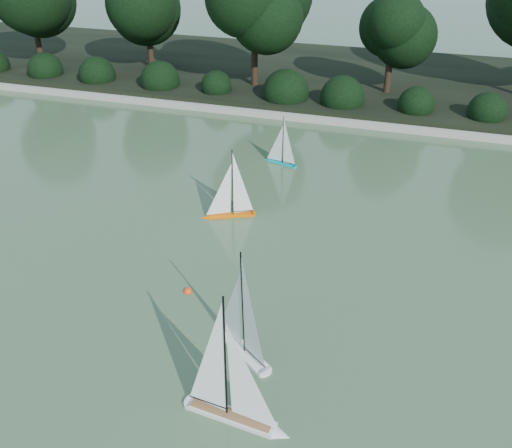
% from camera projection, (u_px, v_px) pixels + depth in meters
% --- Properties ---
extents(ground, '(80.00, 80.00, 0.00)m').
position_uv_depth(ground, '(220.00, 332.00, 8.11)').
color(ground, '#3B5734').
rests_on(ground, ground).
extents(pond_coping, '(40.00, 0.35, 0.18)m').
position_uv_depth(pond_coping, '(338.00, 121.00, 15.50)').
color(pond_coping, gray).
rests_on(pond_coping, ground).
extents(far_bank, '(40.00, 8.00, 0.30)m').
position_uv_depth(far_bank, '(361.00, 80.00, 18.77)').
color(far_bank, black).
rests_on(far_bank, ground).
extents(tree_line, '(26.31, 3.93, 4.39)m').
position_uv_depth(tree_line, '(404.00, 10.00, 15.91)').
color(tree_line, black).
rests_on(tree_line, ground).
extents(shrub_hedge, '(29.10, 1.10, 1.10)m').
position_uv_depth(shrub_hedge, '(345.00, 98.00, 16.06)').
color(shrub_hedge, black).
rests_on(shrub_hedge, ground).
extents(sailboat_white_a, '(1.13, 0.89, 1.75)m').
position_uv_depth(sailboat_white_a, '(238.00, 332.00, 7.70)').
color(sailboat_white_a, white).
rests_on(sailboat_white_a, ground).
extents(sailboat_white_b, '(1.38, 0.35, 1.88)m').
position_uv_depth(sailboat_white_b, '(239.00, 403.00, 6.60)').
color(sailboat_white_b, silver).
rests_on(sailboat_white_b, ground).
extents(sailboat_orange, '(1.03, 0.60, 1.48)m').
position_uv_depth(sailboat_orange, '(227.00, 206.00, 10.93)').
color(sailboat_orange, '#F46302').
rests_on(sailboat_orange, ground).
extents(sailboat_teal, '(0.90, 0.38, 1.24)m').
position_uv_depth(sailboat_teal, '(279.00, 156.00, 13.15)').
color(sailboat_teal, '#09968E').
rests_on(sailboat_teal, ground).
extents(race_buoy, '(0.14, 0.14, 0.14)m').
position_uv_depth(race_buoy, '(188.00, 292.00, 8.93)').
color(race_buoy, '#FB3D0D').
rests_on(race_buoy, ground).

